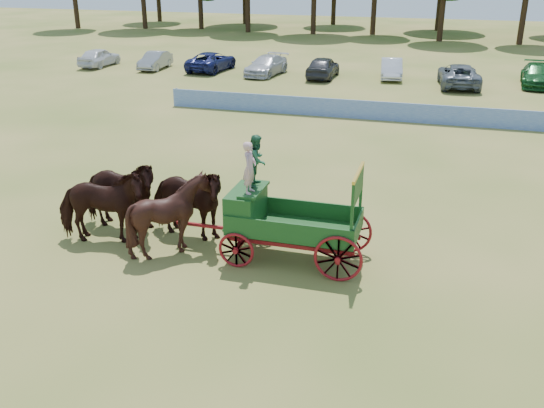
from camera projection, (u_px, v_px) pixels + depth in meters
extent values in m
plane|color=#A38649|center=(356.00, 274.00, 17.44)|extent=(160.00, 160.00, 0.00)
imported|color=black|center=(101.00, 207.00, 18.92)|extent=(3.17, 2.02, 2.47)
imported|color=black|center=(119.00, 194.00, 19.90)|extent=(2.95, 1.38, 2.47)
imported|color=black|center=(171.00, 215.00, 18.30)|extent=(2.33, 2.09, 2.48)
imported|color=black|center=(186.00, 202.00, 19.28)|extent=(3.09, 1.74, 2.47)
cube|color=maroon|center=(246.00, 235.00, 18.46)|extent=(0.12, 2.00, 0.12)
cube|color=maroon|center=(344.00, 248.00, 17.68)|extent=(0.12, 2.00, 0.12)
cube|color=maroon|center=(289.00, 246.00, 17.54)|extent=(3.80, 0.10, 0.12)
cube|color=maroon|center=(299.00, 230.00, 18.51)|extent=(3.80, 0.10, 0.12)
cube|color=maroon|center=(219.00, 227.00, 18.64)|extent=(2.80, 0.09, 0.09)
cube|color=#1B521E|center=(294.00, 229.00, 17.92)|extent=(3.80, 1.80, 0.10)
cube|color=#1B521E|center=(287.00, 232.00, 17.02)|extent=(3.80, 0.06, 0.55)
cube|color=#1B521E|center=(301.00, 209.00, 18.59)|extent=(3.80, 0.06, 0.55)
cube|color=#1B521E|center=(358.00, 227.00, 17.32)|extent=(0.06, 1.80, 0.55)
cube|color=#1B521E|center=(246.00, 207.00, 18.10)|extent=(0.85, 1.70, 1.05)
cube|color=#1B521E|center=(254.00, 190.00, 17.82)|extent=(0.55, 1.50, 0.08)
cube|color=#1B521E|center=(234.00, 211.00, 18.27)|extent=(0.10, 1.60, 0.65)
cube|color=#1B521E|center=(240.00, 221.00, 18.34)|extent=(0.55, 1.60, 0.06)
cube|color=#1B521E|center=(352.00, 217.00, 16.38)|extent=(0.08, 0.08, 1.80)
cube|color=#1B521E|center=(361.00, 196.00, 17.80)|extent=(0.08, 0.08, 1.80)
cube|color=#1B521E|center=(358.00, 186.00, 16.87)|extent=(0.07, 1.75, 0.75)
cube|color=gold|center=(358.00, 173.00, 16.71)|extent=(0.08, 1.80, 0.09)
cube|color=gold|center=(356.00, 186.00, 16.88)|extent=(0.02, 1.30, 0.12)
torus|color=maroon|center=(236.00, 250.00, 17.63)|extent=(1.09, 0.09, 1.09)
torus|color=maroon|center=(256.00, 225.00, 19.32)|extent=(1.09, 0.09, 1.09)
torus|color=maroon|center=(338.00, 259.00, 16.80)|extent=(1.39, 0.09, 1.39)
torus|color=maroon|center=(349.00, 231.00, 18.49)|extent=(1.39, 0.09, 1.39)
imported|color=#D2A1A5|center=(250.00, 168.00, 17.20)|extent=(0.36, 0.55, 1.52)
imported|color=#225B3A|center=(257.00, 160.00, 17.82)|extent=(0.58, 0.74, 1.53)
cube|color=#1F4DAB|center=(389.00, 112.00, 33.49)|extent=(26.00, 0.08, 1.05)
imported|color=silver|center=(99.00, 57.00, 50.04)|extent=(1.87, 4.47, 1.51)
imported|color=gray|center=(155.00, 61.00, 48.88)|extent=(1.63, 4.20, 1.36)
imported|color=navy|center=(212.00, 61.00, 48.15)|extent=(2.90, 5.51, 1.48)
imported|color=silver|center=(266.00, 65.00, 46.40)|extent=(2.67, 5.22, 1.45)
imported|color=#333338|center=(323.00, 67.00, 45.27)|extent=(1.92, 4.71, 1.60)
imported|color=silver|center=(391.00, 69.00, 45.10)|extent=(2.05, 4.53, 1.44)
imported|color=slate|center=(459.00, 75.00, 42.26)|extent=(3.14, 5.88, 1.57)
imported|color=#144C1E|center=(538.00, 75.00, 42.43)|extent=(2.42, 5.35, 1.52)
cylinder|color=#382314|center=(76.00, 5.00, 75.92)|extent=(0.60, 0.60, 5.59)
cylinder|color=#382314|center=(144.00, 6.00, 75.70)|extent=(0.60, 0.60, 5.38)
cylinder|color=#382314|center=(201.00, 10.00, 75.53)|extent=(0.60, 0.60, 4.43)
cylinder|color=#382314|center=(248.00, 11.00, 72.11)|extent=(0.60, 0.60, 4.90)
cylinder|color=#382314|center=(314.00, 9.00, 70.32)|extent=(0.60, 0.60, 5.53)
cylinder|color=#382314|center=(374.00, 10.00, 69.79)|extent=(0.60, 0.60, 5.58)
cylinder|color=#382314|center=(442.00, 18.00, 64.35)|extent=(0.60, 0.60, 4.89)
cylinder|color=#382314|center=(523.00, 20.00, 61.91)|extent=(0.60, 0.60, 4.93)
cylinder|color=#382314|center=(159.00, 1.00, 84.25)|extent=(0.60, 0.60, 5.47)
cylinder|color=#382314|center=(245.00, 3.00, 81.09)|extent=(0.60, 0.60, 5.43)
cylinder|color=#382314|center=(334.00, 3.00, 80.13)|extent=(0.60, 0.60, 5.52)
cylinder|color=#382314|center=(439.00, 10.00, 73.76)|extent=(0.60, 0.60, 4.79)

